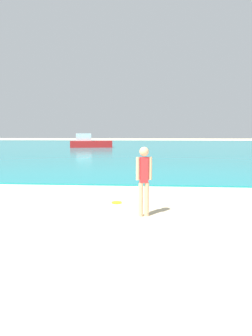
{
  "coord_description": "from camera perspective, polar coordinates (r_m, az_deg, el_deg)",
  "views": [
    {
      "loc": [
        0.99,
        1.64,
        1.85
      ],
      "look_at": [
        0.27,
        10.84,
        0.72
      ],
      "focal_mm": 30.72,
      "sensor_mm": 36.0,
      "label": 1
    }
  ],
  "objects": [
    {
      "name": "water",
      "position": [
        39.91,
        3.08,
        4.35
      ],
      "size": [
        160.0,
        60.0,
        0.06
      ],
      "primitive_type": "cube",
      "color": "teal",
      "rests_on": "ground"
    },
    {
      "name": "person_standing",
      "position": [
        6.33,
        3.58,
        -1.84
      ],
      "size": [
        0.35,
        0.21,
        1.55
      ],
      "rotation": [
        0.0,
        0.0,
        0.24
      ],
      "color": "#DDAD84",
      "rests_on": "ground"
    },
    {
      "name": "frisbee",
      "position": [
        7.68,
        -1.85,
        -6.86
      ],
      "size": [
        0.26,
        0.26,
        0.03
      ],
      "primitive_type": "cylinder",
      "color": "yellow",
      "rests_on": "ground"
    },
    {
      "name": "boat_far",
      "position": [
        36.08,
        -7.22,
        5.03
      ],
      "size": [
        5.34,
        2.58,
        1.74
      ],
      "rotation": [
        0.0,
        0.0,
        0.19
      ],
      "color": "red",
      "rests_on": "water"
    }
  ]
}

